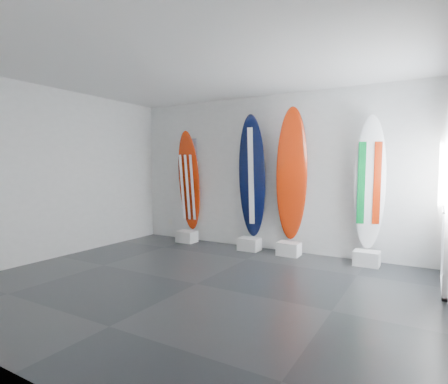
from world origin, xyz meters
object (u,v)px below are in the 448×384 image
Objects in this scene: surfboard_swiss at (292,176)px; surfboard_italy at (370,183)px; surfboard_navy at (252,177)px; surfboard_usa at (189,181)px.

surfboard_italy is at bearing -21.63° from surfboard_swiss.
surfboard_swiss reaches higher than surfboard_navy.
surfboard_navy is at bearing 164.27° from surfboard_italy.
surfboard_italy is (1.34, 0.00, -0.11)m from surfboard_swiss.
surfboard_navy reaches higher than surfboard_italy.
surfboard_usa is 2.31m from surfboard_swiss.
surfboard_usa is at bearing 164.27° from surfboard_italy.
surfboard_navy is at bearing -9.15° from surfboard_usa.
surfboard_usa is 3.64m from surfboard_italy.
surfboard_navy is 2.14m from surfboard_italy.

